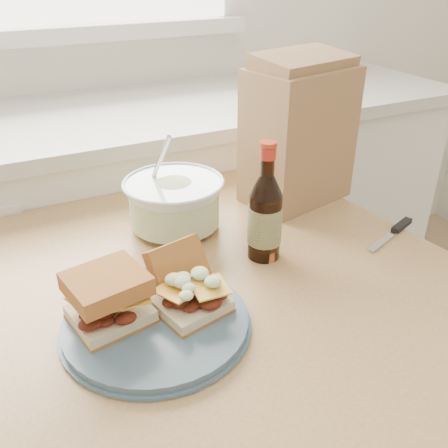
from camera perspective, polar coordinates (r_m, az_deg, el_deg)
name	(u,v)px	position (r m, az deg, el deg)	size (l,w,h in m)	color
cabinet_run	(101,250)	(1.73, -13.93, -2.85)	(2.50, 0.64, 0.94)	white
dining_table	(203,332)	(1.02, -2.38, -12.23)	(1.09, 1.09, 0.81)	tan
plate	(156,323)	(0.85, -7.77, -11.11)	(0.30, 0.30, 0.02)	#435C6C
sandwich_left	(108,298)	(0.82, -13.09, -8.20)	(0.14, 0.13, 0.09)	beige
sandwich_right	(187,287)	(0.85, -4.24, -7.20)	(0.13, 0.17, 0.09)	beige
coleslaw_bowl	(175,205)	(1.10, -5.67, 2.18)	(0.22, 0.22, 0.22)	silver
beer_bottle	(265,216)	(0.98, 4.72, 0.93)	(0.07, 0.07, 0.24)	black
knife	(397,229)	(1.17, 19.17, -0.56)	(0.17, 0.08, 0.01)	silver
paper_bag	(298,137)	(1.21, 8.47, 9.85)	(0.24, 0.16, 0.32)	#987149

